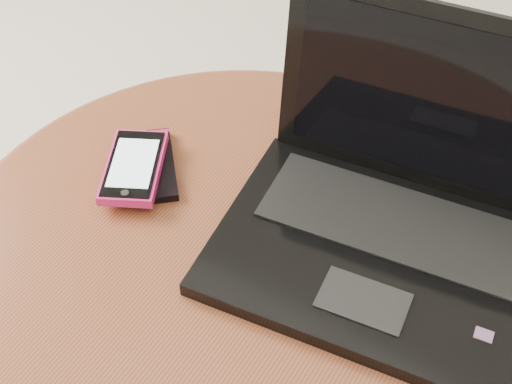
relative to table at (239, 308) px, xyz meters
The scene contains 4 objects.
table is the anchor object (origin of this frame).
laptop 0.23m from the table, 35.61° to the left, with size 0.38×0.31×0.23m.
phone_black 0.20m from the table, 162.91° to the left, with size 0.12×0.13×0.01m.
phone_pink 0.21m from the table, 169.89° to the left, with size 0.11×0.13×0.01m.
Camera 1 is at (0.23, -0.48, 1.12)m, focal length 49.88 mm.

